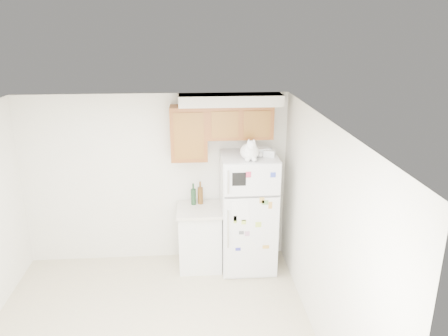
{
  "coord_description": "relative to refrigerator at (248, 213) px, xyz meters",
  "views": [
    {
      "loc": [
        0.53,
        -4.02,
        3.41
      ],
      "look_at": [
        0.96,
        1.55,
        1.55
      ],
      "focal_mm": 35.0,
      "sensor_mm": 36.0,
      "label": 1
    }
  ],
  "objects": [
    {
      "name": "bottle_green",
      "position": [
        -0.77,
        0.21,
        0.23
      ],
      "size": [
        0.07,
        0.07,
        0.32
      ],
      "primitive_type": null,
      "color": "#19381E",
      "rests_on": "base_counter"
    },
    {
      "name": "cat",
      "position": [
        -0.02,
        -0.17,
        0.97
      ],
      "size": [
        0.31,
        0.45,
        0.32
      ],
      "color": "white",
      "rests_on": "refrigerator"
    },
    {
      "name": "storage_box_front",
      "position": [
        0.27,
        -0.07,
        0.89
      ],
      "size": [
        0.18,
        0.16,
        0.09
      ],
      "primitive_type": "cube",
      "rotation": [
        0.0,
        0.0,
        -0.39
      ],
      "color": "white",
      "rests_on": "refrigerator"
    },
    {
      "name": "base_counter",
      "position": [
        -0.69,
        0.07,
        -0.39
      ],
      "size": [
        0.64,
        0.64,
        0.92
      ],
      "color": "white",
      "rests_on": "ground_plane"
    },
    {
      "name": "room_shell",
      "position": [
        -1.19,
        -1.36,
        0.82
      ],
      "size": [
        3.84,
        4.04,
        2.52
      ],
      "color": "silver",
      "rests_on": "ground_plane"
    },
    {
      "name": "storage_box_back",
      "position": [
        0.19,
        0.02,
        0.9
      ],
      "size": [
        0.2,
        0.16,
        0.1
      ],
      "primitive_type": "cube",
      "rotation": [
        0.0,
        0.0,
        0.16
      ],
      "color": "white",
      "rests_on": "refrigerator"
    },
    {
      "name": "bottle_amber",
      "position": [
        -0.67,
        0.23,
        0.24
      ],
      "size": [
        0.08,
        0.08,
        0.34
      ],
      "primitive_type": null,
      "color": "#593814",
      "rests_on": "base_counter"
    },
    {
      "name": "refrigerator",
      "position": [
        0.0,
        0.0,
        0.0
      ],
      "size": [
        0.76,
        0.78,
        1.7
      ],
      "color": "white",
      "rests_on": "ground_plane"
    }
  ]
}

